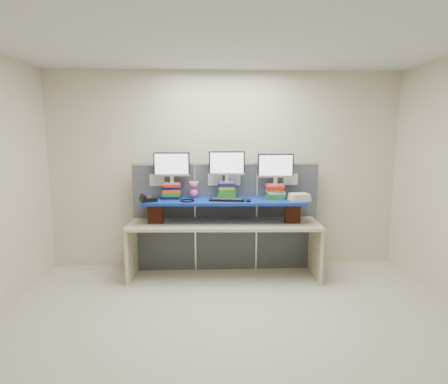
{
  "coord_description": "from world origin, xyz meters",
  "views": [
    {
      "loc": [
        -0.26,
        -3.37,
        1.98
      ],
      "look_at": [
        -0.04,
        1.49,
        1.17
      ],
      "focal_mm": 30.0,
      "sensor_mm": 36.0,
      "label": 1
    }
  ],
  "objects_px": {
    "blue_board": "(224,201)",
    "desk": "(224,233)",
    "monitor_center": "(227,165)",
    "keyboard": "(227,200)",
    "desk_phone": "(148,199)",
    "monitor_right": "(276,167)",
    "monitor_left": "(172,166)"
  },
  "relations": [
    {
      "from": "blue_board",
      "to": "monitor_center",
      "type": "distance_m",
      "value": 0.49
    },
    {
      "from": "monitor_right",
      "to": "blue_board",
      "type": "bearing_deg",
      "value": -170.29
    },
    {
      "from": "desk",
      "to": "monitor_right",
      "type": "relative_size",
      "value": 5.29
    },
    {
      "from": "keyboard",
      "to": "blue_board",
      "type": "bearing_deg",
      "value": 118.78
    },
    {
      "from": "blue_board",
      "to": "keyboard",
      "type": "xyz_separation_m",
      "value": [
        0.03,
        -0.09,
        0.03
      ]
    },
    {
      "from": "monitor_center",
      "to": "keyboard",
      "type": "xyz_separation_m",
      "value": [
        -0.01,
        -0.21,
        -0.44
      ]
    },
    {
      "from": "desk",
      "to": "blue_board",
      "type": "relative_size",
      "value": 1.2
    },
    {
      "from": "monitor_left",
      "to": "desk_phone",
      "type": "distance_m",
      "value": 0.55
    },
    {
      "from": "blue_board",
      "to": "desk",
      "type": "bearing_deg",
      "value": -177.74
    },
    {
      "from": "monitor_right",
      "to": "desk_phone",
      "type": "distance_m",
      "value": 1.74
    },
    {
      "from": "blue_board",
      "to": "desk_phone",
      "type": "height_order",
      "value": "desk_phone"
    },
    {
      "from": "monitor_left",
      "to": "desk",
      "type": "bearing_deg",
      "value": -9.63
    },
    {
      "from": "blue_board",
      "to": "desk_phone",
      "type": "bearing_deg",
      "value": -172.87
    },
    {
      "from": "desk",
      "to": "monitor_right",
      "type": "height_order",
      "value": "monitor_right"
    },
    {
      "from": "monitor_left",
      "to": "keyboard",
      "type": "xyz_separation_m",
      "value": [
        0.73,
        -0.24,
        -0.42
      ]
    },
    {
      "from": "monitor_left",
      "to": "blue_board",
      "type": "bearing_deg",
      "value": -9.63
    },
    {
      "from": "monitor_left",
      "to": "monitor_right",
      "type": "bearing_deg",
      "value": 0.0
    },
    {
      "from": "desk",
      "to": "monitor_right",
      "type": "distance_m",
      "value": 1.12
    },
    {
      "from": "monitor_center",
      "to": "keyboard",
      "type": "distance_m",
      "value": 0.48
    },
    {
      "from": "monitor_left",
      "to": "desk_phone",
      "type": "relative_size",
      "value": 1.87
    },
    {
      "from": "blue_board",
      "to": "monitor_left",
      "type": "relative_size",
      "value": 4.41
    },
    {
      "from": "desk",
      "to": "blue_board",
      "type": "xyz_separation_m",
      "value": [
        0.0,
        0.0,
        0.44
      ]
    },
    {
      "from": "desk_phone",
      "to": "keyboard",
      "type": "bearing_deg",
      "value": -21.89
    },
    {
      "from": "monitor_center",
      "to": "monitor_right",
      "type": "height_order",
      "value": "monitor_center"
    },
    {
      "from": "blue_board",
      "to": "monitor_left",
      "type": "height_order",
      "value": "monitor_left"
    },
    {
      "from": "monitor_center",
      "to": "desk_phone",
      "type": "height_order",
      "value": "monitor_center"
    },
    {
      "from": "blue_board",
      "to": "monitor_left",
      "type": "distance_m",
      "value": 0.84
    },
    {
      "from": "monitor_left",
      "to": "desk_phone",
      "type": "height_order",
      "value": "monitor_left"
    },
    {
      "from": "blue_board",
      "to": "desk_phone",
      "type": "relative_size",
      "value": 8.25
    },
    {
      "from": "monitor_center",
      "to": "keyboard",
      "type": "bearing_deg",
      "value": -90.48
    },
    {
      "from": "desk_phone",
      "to": "blue_board",
      "type": "bearing_deg",
      "value": -16.52
    },
    {
      "from": "desk",
      "to": "desk_phone",
      "type": "height_order",
      "value": "desk_phone"
    }
  ]
}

